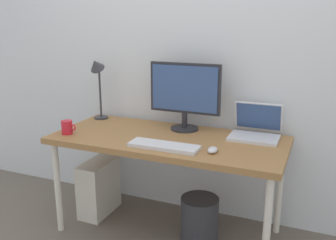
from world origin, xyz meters
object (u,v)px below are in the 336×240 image
Objects in this scene: monitor at (185,92)px; desk_lamp at (97,74)px; keyboard at (164,146)px; laptop at (256,129)px; wastebasket at (200,218)px; coffee_mug at (67,127)px; mouse at (213,150)px; computer_tower at (99,187)px; desk at (168,145)px.

monitor is 0.72m from desk_lamp.
desk_lamp reaches higher than keyboard.
laptop is 0.72m from wastebasket.
desk_lamp is 4.46× the size of coffee_mug.
desk_lamp is at bearing 159.55° from mouse.
laptop reaches higher than wastebasket.
monitor reaches higher than keyboard.
monitor is 1.04× the size of desk_lamp.
laptop is 0.65m from keyboard.
desk_lamp is (-0.72, 0.00, 0.09)m from monitor.
laptop reaches higher than mouse.
desk_lamp is 1.31m from wastebasket.
computer_tower is (-0.96, 0.22, -0.51)m from mouse.
coffee_mug is (-0.71, -0.41, -0.22)m from monitor.
monitor is 0.87m from wastebasket.
keyboard is at bearing -73.86° from desk.
desk_lamp is 0.87m from computer_tower.
monitor reaches higher than desk.
keyboard reaches higher than desk.
monitor is 1.01m from computer_tower.
monitor is at bearing 129.79° from mouse.
desk is at bearing 16.53° from coffee_mug.
coffee_mug is 0.60m from computer_tower.
laptop is 3.56× the size of mouse.
desk is 0.23m from keyboard.
desk_lamp reaches higher than desk.
coffee_mug is (-1.03, -0.03, 0.03)m from mouse.
coffee_mug is (0.01, -0.41, -0.31)m from desk_lamp.
mouse is at bearing 1.44° from coffee_mug.
desk_lamp is at bearing 179.92° from monitor.
monitor reaches higher than wastebasket.
desk_lamp reaches higher than mouse.
laptop reaches higher than coffee_mug.
desk is at bearing 106.14° from keyboard.
wastebasket is (0.18, 0.21, -0.57)m from keyboard.
desk is at bearing -4.15° from computer_tower.
desk_lamp is at bearing -179.08° from laptop.
computer_tower is at bearing -170.49° from laptop.
laptop is at bearing 23.47° from desk.
desk is 14.03× the size of coffee_mug.
keyboard is (0.74, -0.42, -0.34)m from desk_lamp.
monitor is 0.49m from keyboard.
keyboard is at bearing -0.57° from coffee_mug.
monitor is 0.56m from mouse.
mouse is (1.04, -0.39, -0.34)m from desk_lamp.
mouse is at bearing -20.45° from desk_lamp.
desk is at bearing -17.54° from desk_lamp.
desk_lamp is 1.13× the size of keyboard.
computer_tower is at bearing 73.86° from coffee_mug.
wastebasket is at bearing 12.59° from coffee_mug.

